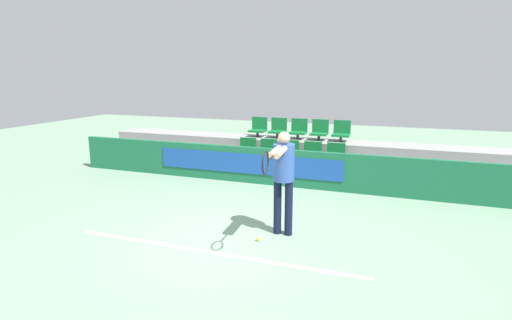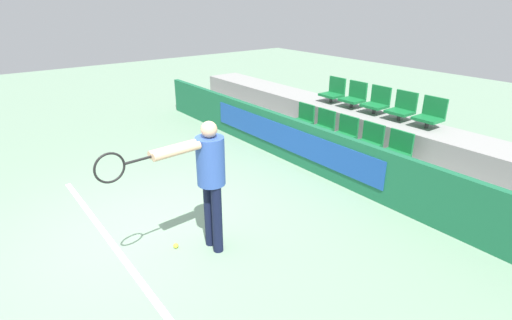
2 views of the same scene
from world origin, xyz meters
name	(u,v)px [view 2 (image 2 of 2)]	position (x,y,z in m)	size (l,w,h in m)	color
ground_plane	(151,233)	(0.00, 0.00, 0.00)	(30.00, 30.00, 0.00)	gray
court_baseline	(114,246)	(0.00, -0.52, 0.00)	(4.67, 0.08, 0.01)	white
barrier_wall	(319,151)	(-0.03, 3.28, 0.44)	(11.14, 0.14, 0.88)	#19603D
bleacher_tier_front	(339,156)	(0.00, 3.81, 0.22)	(10.74, 0.89, 0.44)	gray
bleacher_tier_middle	(370,136)	(0.00, 4.70, 0.44)	(10.74, 0.89, 0.89)	gray
stadium_chair_0	(303,118)	(-1.13, 3.92, 0.68)	(0.44, 0.38, 0.53)	#333333
stadium_chair_1	(323,125)	(-0.56, 3.92, 0.68)	(0.44, 0.38, 0.53)	#333333
stadium_chair_2	(345,132)	(0.00, 3.92, 0.68)	(0.44, 0.38, 0.53)	#333333
stadium_chair_3	(369,140)	(0.56, 3.92, 0.68)	(0.44, 0.38, 0.53)	#333333
stadium_chair_4	(397,149)	(1.13, 3.92, 0.68)	(0.44, 0.38, 0.53)	#333333
stadium_chair_5	(334,91)	(-1.13, 4.81, 1.12)	(0.44, 0.38, 0.53)	#333333
stadium_chair_6	(354,96)	(-0.56, 4.81, 1.12)	(0.44, 0.38, 0.53)	#333333
stadium_chair_7	(377,102)	(0.00, 4.81, 1.12)	(0.44, 0.38, 0.53)	#333333
stadium_chair_8	(402,108)	(0.56, 4.81, 1.12)	(0.44, 0.38, 0.53)	#333333
stadium_chair_9	(431,114)	(1.13, 4.81, 1.12)	(0.44, 0.38, 0.53)	#333333
tennis_player	(207,173)	(0.82, 0.46, 1.07)	(0.34, 1.53, 1.71)	black
tennis_ball	(176,246)	(0.53, 0.11, 0.03)	(0.07, 0.07, 0.07)	#CCDB33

